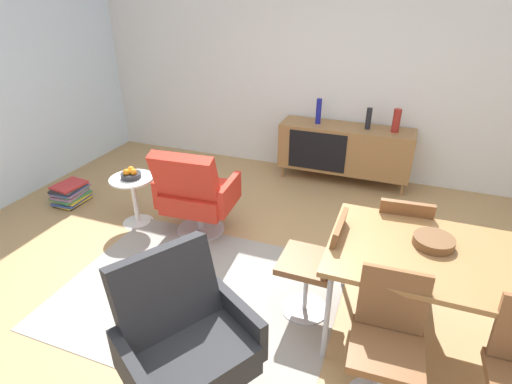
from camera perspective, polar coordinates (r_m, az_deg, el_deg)
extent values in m
plane|color=tan|center=(3.45, -0.10, -13.20)|extent=(8.32, 8.32, 0.00)
cube|color=silver|center=(5.21, 10.60, 17.60)|extent=(6.80, 0.12, 2.80)
cube|color=olive|center=(5.12, 12.48, 6.07)|extent=(1.60, 0.44, 0.56)
cube|color=black|center=(4.96, 8.63, 5.71)|extent=(0.70, 0.01, 0.48)
cylinder|color=olive|center=(5.25, 3.81, 2.94)|extent=(0.03, 0.03, 0.16)
cylinder|color=olive|center=(5.07, 19.98, 0.32)|extent=(0.03, 0.03, 0.16)
cylinder|color=olive|center=(5.55, 4.86, 4.30)|extent=(0.03, 0.03, 0.16)
cylinder|color=olive|center=(5.38, 20.16, 1.87)|extent=(0.03, 0.03, 0.16)
cylinder|color=maroon|center=(4.95, 19.32, 9.55)|extent=(0.09, 0.09, 0.27)
cylinder|color=black|center=(4.97, 15.69, 10.01)|extent=(0.06, 0.06, 0.25)
cylinder|color=navy|center=(5.04, 8.88, 11.26)|extent=(0.06, 0.06, 0.31)
cube|color=olive|center=(2.83, 26.87, -8.63)|extent=(1.60, 0.90, 0.04)
cylinder|color=#B7B7BC|center=(2.73, 10.02, -17.13)|extent=(0.04, 0.04, 0.70)
cylinder|color=#B7B7BC|center=(3.33, 12.78, -8.07)|extent=(0.04, 0.04, 0.70)
cylinder|color=brown|center=(2.86, 23.90, -6.43)|extent=(0.26, 0.26, 0.06)
cube|color=brown|center=(3.46, 19.61, -5.67)|extent=(0.43, 0.43, 0.05)
cube|color=brown|center=(3.20, 20.26, -4.13)|extent=(0.39, 0.12, 0.38)
cylinder|color=#B7B7BC|center=(3.59, 19.02, -8.85)|extent=(0.04, 0.04, 0.42)
cylinder|color=#B7B7BC|center=(3.71, 18.53, -11.43)|extent=(0.36, 0.36, 0.01)
cube|color=brown|center=(2.99, 7.35, -9.86)|extent=(0.41, 0.41, 0.05)
cube|color=brown|center=(2.84, 11.14, -7.11)|extent=(0.09, 0.38, 0.38)
cylinder|color=#B7B7BC|center=(3.14, 7.09, -13.31)|extent=(0.04, 0.04, 0.42)
cylinder|color=#B7B7BC|center=(3.28, 6.87, -16.05)|extent=(0.36, 0.36, 0.01)
cube|color=brown|center=(2.49, 17.96, -20.60)|extent=(0.42, 0.42, 0.05)
cube|color=brown|center=(2.47, 18.85, -14.20)|extent=(0.38, 0.11, 0.38)
cylinder|color=#B7B7BC|center=(2.67, 17.17, -24.06)|extent=(0.04, 0.04, 0.42)
cube|color=red|center=(4.00, -8.14, -0.70)|extent=(0.64, 0.60, 0.20)
cube|color=red|center=(3.67, -9.98, 1.87)|extent=(0.62, 0.31, 0.51)
cube|color=red|center=(3.85, -3.74, -0.33)|extent=(0.09, 0.51, 0.28)
cube|color=red|center=(4.11, -12.41, 0.92)|extent=(0.09, 0.51, 0.28)
cylinder|color=#B7B7BC|center=(4.12, -7.92, -3.65)|extent=(0.06, 0.06, 0.28)
cylinder|color=#B7B7BC|center=(4.19, -7.80, -5.19)|extent=(0.48, 0.48, 0.02)
cube|color=#262628|center=(2.48, -9.23, -21.96)|extent=(0.79, 0.80, 0.20)
cube|color=#262628|center=(2.42, -12.68, -13.51)|extent=(0.54, 0.65, 0.51)
cube|color=#262628|center=(2.35, -17.03, -23.86)|extent=(0.46, 0.31, 0.28)
cube|color=#262628|center=(2.53, -2.58, -17.52)|extent=(0.46, 0.31, 0.28)
cylinder|color=#B7B7BC|center=(2.67, -8.81, -25.33)|extent=(0.06, 0.06, 0.28)
cylinder|color=white|center=(4.23, -17.26, 1.83)|extent=(0.44, 0.44, 0.02)
cylinder|color=white|center=(4.34, -16.80, -1.26)|extent=(0.05, 0.05, 0.50)
cone|color=white|center=(4.46, -16.38, -3.97)|extent=(0.32, 0.32, 0.02)
cylinder|color=#262628|center=(4.21, -17.33, 2.26)|extent=(0.20, 0.20, 0.05)
sphere|color=orange|center=(4.17, -17.02, 2.73)|extent=(0.07, 0.07, 0.07)
sphere|color=orange|center=(4.23, -17.33, 3.05)|extent=(0.07, 0.07, 0.07)
sphere|color=orange|center=(4.18, -17.92, 2.68)|extent=(0.07, 0.07, 0.07)
cube|color=#262626|center=(5.11, -24.53, -1.26)|extent=(0.28, 0.35, 0.02)
cube|color=gold|center=(5.10, -24.66, -1.14)|extent=(0.30, 0.37, 0.02)
cube|color=#334C8C|center=(5.09, -24.68, -0.93)|extent=(0.30, 0.39, 0.03)
cube|color=gold|center=(5.08, -24.67, -0.67)|extent=(0.31, 0.34, 0.02)
cube|color=#3F7F4C|center=(5.08, -24.80, -0.43)|extent=(0.32, 0.39, 0.03)
cube|color=#99668C|center=(5.06, -24.88, -0.18)|extent=(0.29, 0.37, 0.03)
cube|color=#3F7F4C|center=(5.07, -24.92, 0.12)|extent=(0.27, 0.34, 0.02)
cube|color=#99668C|center=(5.06, -24.86, 0.30)|extent=(0.32, 0.40, 0.01)
cube|color=#334C8C|center=(5.04, -25.04, 0.36)|extent=(0.26, 0.35, 0.02)
cube|color=#262626|center=(5.04, -25.03, 0.62)|extent=(0.29, 0.38, 0.02)
cube|color=red|center=(5.04, -25.01, 0.91)|extent=(0.31, 0.36, 0.03)
cube|color=gray|center=(3.42, -8.09, -13.89)|extent=(2.20, 1.70, 0.01)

